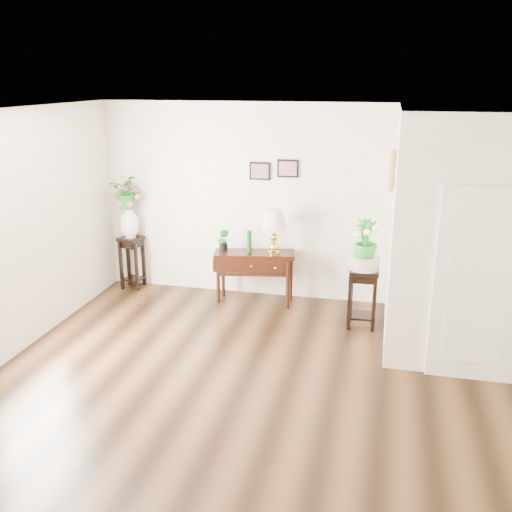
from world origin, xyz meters
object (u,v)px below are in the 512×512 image
(plant_stand_b, at_px, (362,297))
(console_table, at_px, (255,277))
(plant_stand_a, at_px, (132,262))
(table_lamp, at_px, (274,229))

(plant_stand_b, bearing_deg, console_table, 162.78)
(console_table, height_order, plant_stand_a, plant_stand_a)
(plant_stand_a, bearing_deg, table_lamp, -4.69)
(console_table, relative_size, table_lamp, 1.75)
(console_table, distance_m, plant_stand_a, 1.98)
(table_lamp, relative_size, plant_stand_b, 0.83)
(table_lamp, distance_m, plant_stand_b, 1.53)
(plant_stand_b, bearing_deg, table_lamp, 159.33)
(console_table, relative_size, plant_stand_a, 1.41)
(plant_stand_a, xyz_separation_m, plant_stand_b, (3.52, -0.66, -0.01))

